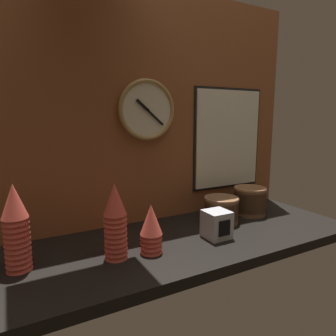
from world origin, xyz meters
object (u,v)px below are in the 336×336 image
Objects in this scene: bowl_stack_far_right at (250,200)px; menu_board at (228,139)px; napkin_dispenser at (217,224)px; cup_stack_center at (151,229)px; cup_stack_center_left at (115,221)px; bowl_stack_right at (221,209)px; wall_clock at (147,110)px; cup_stack_far_left at (16,228)px.

menu_board reaches higher than bowl_stack_far_right.
bowl_stack_far_right reaches higher than napkin_dispenser.
bowl_stack_far_right is (0.62, 0.16, -0.02)m from cup_stack_center.
bowl_stack_right is at bearing 11.93° from cup_stack_center_left.
bowl_stack_far_right is at bearing 26.12° from napkin_dispenser.
cup_stack_center_left is 1.65× the size of bowl_stack_right.
cup_stack_center_left is at bearing -168.07° from bowl_stack_right.
menu_board is (0.47, 0.01, -0.14)m from wall_clock.
cup_stack_center_left is 2.39× the size of napkin_dispenser.
cup_stack_center is at bearing 179.66° from napkin_dispenser.
wall_clock is 0.49m from menu_board.
cup_stack_center is 0.44m from cup_stack_far_left.
cup_stack_far_left is at bearing 172.96° from napkin_dispenser.
cup_stack_center_left reaches higher than napkin_dispenser.
cup_stack_center_left reaches higher than bowl_stack_right.
cup_stack_far_left is at bearing -167.54° from menu_board.
bowl_stack_right is at bearing 46.35° from napkin_dispenser.
bowl_stack_far_right is 1.00× the size of bowl_stack_right.
bowl_stack_far_right reaches higher than bowl_stack_right.
cup_stack_center_left is at bearing 172.05° from cup_stack_center.
bowl_stack_far_right is 0.20m from bowl_stack_right.
bowl_stack_right is (-0.20, -0.03, -0.01)m from bowl_stack_far_right.
menu_board is (0.18, 0.18, 0.31)m from bowl_stack_right.
cup_stack_far_left is (-0.43, 0.09, 0.05)m from cup_stack_center.
menu_board is at bearing 27.71° from cup_stack_center.
wall_clock is at bearing 118.68° from napkin_dispenser.
bowl_stack_right is at bearing -172.28° from bowl_stack_far_right.
cup_stack_center is 1.11× the size of bowl_stack_far_right.
cup_stack_center is at bearing -112.27° from wall_clock.
bowl_stack_right is 0.57m from wall_clock.
cup_stack_far_left is 0.70m from wall_clock.
cup_stack_center is 0.34× the size of menu_board.
wall_clock reaches higher than cup_stack_center.
cup_stack_far_left is 2.55× the size of napkin_dispenser.
cup_stack_far_left is 1.07m from menu_board.
menu_board is at bearing 1.09° from wall_clock.
wall_clock reaches higher than cup_stack_center_left.
menu_board reaches higher than bowl_stack_right.
cup_stack_center_left is 1.48× the size of cup_stack_center.
cup_stack_far_left is at bearing 166.99° from cup_stack_center_left.
bowl_stack_far_right is 0.68m from wall_clock.
napkin_dispenser is (0.72, -0.09, -0.09)m from cup_stack_far_left.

